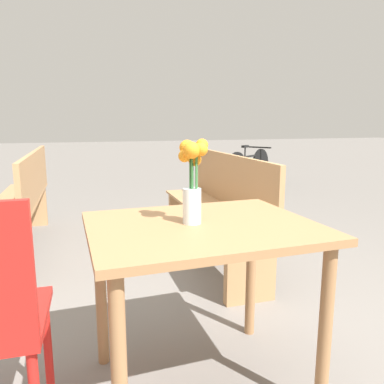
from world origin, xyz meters
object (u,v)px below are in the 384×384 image
Objects in this scene: flower_vase at (192,181)px; bench_middle at (220,205)px; table_front at (202,250)px; bench_near at (25,198)px; bicycle at (249,166)px.

bench_middle is (0.64, 1.31, -0.42)m from flower_vase.
flower_vase reaches higher than table_front.
bench_near is 1.18× the size of bench_middle.
table_front is 2.71× the size of flower_vase.
table_front is at bearing -114.38° from bench_middle.
bench_near is (-0.87, 2.02, -0.12)m from table_front.
flower_vase is 2.21m from bench_near.
bicycle is at bearing 61.48° from flower_vase.
table_front is at bearing -66.54° from bench_near.
flower_vase is 0.27× the size of bicycle.
flower_vase is 5.28m from bicycle.
bench_near is at bearing 113.46° from table_front.
bench_near is at bearing 112.75° from flower_vase.
bicycle is (2.51, 4.62, -0.56)m from flower_vase.
table_front is 0.28m from flower_vase.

